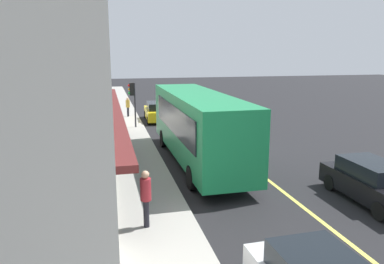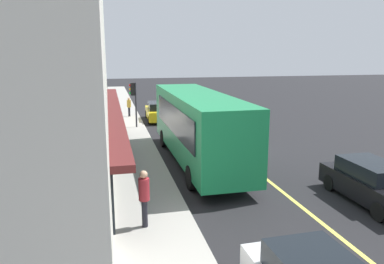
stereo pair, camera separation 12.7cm
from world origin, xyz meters
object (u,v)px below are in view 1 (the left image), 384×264
at_px(car_black, 373,183).
at_px(bus, 197,124).
at_px(pedestrian_at_corner, 128,105).
at_px(car_yellow, 157,112).
at_px(traffic_light, 132,94).
at_px(pedestrian_by_curb, 146,193).

bearing_deg(car_black, bus, 39.05).
height_order(bus, car_black, bus).
relative_size(car_black, pedestrian_at_corner, 2.69).
distance_m(car_yellow, pedestrian_at_corner, 2.85).
bearing_deg(pedestrian_at_corner, car_yellow, -128.41).
height_order(car_black, pedestrian_at_corner, pedestrian_at_corner).
bearing_deg(bus, traffic_light, 15.34).
height_order(pedestrian_at_corner, pedestrian_by_curb, pedestrian_by_curb).
distance_m(bus, pedestrian_at_corner, 14.01).
xyz_separation_m(bus, car_yellow, (11.99, 0.35, -1.24)).
bearing_deg(pedestrian_by_curb, bus, -26.11).
xyz_separation_m(traffic_light, car_black, (-15.37, -7.62, -1.79)).
height_order(car_black, pedestrian_by_curb, pedestrian_by_curb).
height_order(traffic_light, pedestrian_by_curb, traffic_light).
xyz_separation_m(bus, pedestrian_at_corner, (13.75, 2.56, -0.88)).
bearing_deg(pedestrian_by_curb, pedestrian_at_corner, -2.07).
distance_m(traffic_light, car_black, 17.25).
bearing_deg(pedestrian_at_corner, traffic_light, -178.99).
bearing_deg(pedestrian_by_curb, traffic_light, -2.99).
bearing_deg(car_yellow, car_black, -163.34).
relative_size(pedestrian_at_corner, pedestrian_by_curb, 0.88).
distance_m(traffic_light, pedestrian_by_curb, 15.86).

